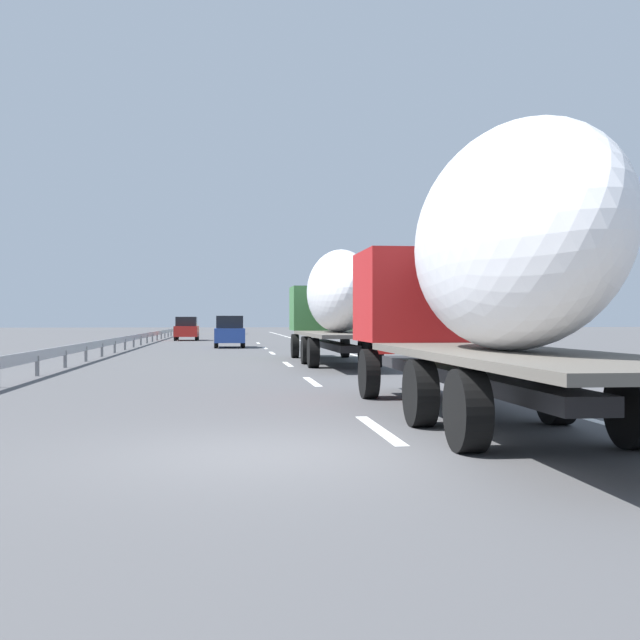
% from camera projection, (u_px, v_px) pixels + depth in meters
% --- Properties ---
extents(ground_plane, '(260.00, 260.00, 0.00)m').
position_uv_depth(ground_plane, '(234.00, 346.00, 49.43)').
color(ground_plane, '#4C4C4F').
extents(lane_stripe_0, '(3.20, 0.20, 0.01)m').
position_uv_depth(lane_stripe_0, '(379.00, 429.00, 11.91)').
color(lane_stripe_0, white).
rests_on(lane_stripe_0, ground_plane).
extents(lane_stripe_1, '(3.20, 0.20, 0.01)m').
position_uv_depth(lane_stripe_1, '(312.00, 382.00, 21.17)').
color(lane_stripe_1, white).
rests_on(lane_stripe_1, ground_plane).
extents(lane_stripe_2, '(3.20, 0.20, 0.01)m').
position_uv_depth(lane_stripe_2, '(288.00, 364.00, 29.51)').
color(lane_stripe_2, white).
rests_on(lane_stripe_2, ground_plane).
extents(lane_stripe_3, '(3.20, 0.20, 0.01)m').
position_uv_depth(lane_stripe_3, '(272.00, 353.00, 39.44)').
color(lane_stripe_3, white).
rests_on(lane_stripe_3, ground_plane).
extents(lane_stripe_4, '(3.20, 0.20, 0.01)m').
position_uv_depth(lane_stripe_4, '(265.00, 348.00, 46.54)').
color(lane_stripe_4, white).
rests_on(lane_stripe_4, ground_plane).
extents(lane_stripe_5, '(3.20, 0.20, 0.01)m').
position_uv_depth(lane_stripe_5, '(258.00, 343.00, 56.39)').
color(lane_stripe_5, white).
rests_on(lane_stripe_5, ground_plane).
extents(edge_line_right, '(110.00, 0.20, 0.01)m').
position_uv_depth(edge_line_right, '(313.00, 344.00, 55.04)').
color(edge_line_right, white).
rests_on(edge_line_right, ground_plane).
extents(truck_lead, '(13.50, 2.55, 4.20)m').
position_uv_depth(truck_lead, '(334.00, 300.00, 30.04)').
color(truck_lead, '#387038').
rests_on(truck_lead, ground_plane).
extents(truck_trailing, '(12.43, 2.55, 4.46)m').
position_uv_depth(truck_trailing, '(484.00, 266.00, 12.64)').
color(truck_trailing, '#B21919').
rests_on(truck_trailing, ground_plane).
extents(car_yellow_coupe, '(4.33, 1.72, 1.98)m').
position_uv_depth(car_yellow_coupe, '(230.00, 326.00, 93.54)').
color(car_yellow_coupe, gold).
rests_on(car_yellow_coupe, ground_plane).
extents(car_blue_sedan, '(4.05, 1.79, 1.90)m').
position_uv_depth(car_blue_sedan, '(230.00, 332.00, 47.42)').
color(car_blue_sedan, '#28479E').
rests_on(car_blue_sedan, ground_plane).
extents(car_red_compact, '(4.14, 1.87, 1.91)m').
position_uv_depth(car_red_compact, '(187.00, 329.00, 63.99)').
color(car_red_compact, red).
rests_on(car_red_compact, ground_plane).
extents(road_sign, '(0.10, 0.90, 3.10)m').
position_uv_depth(road_sign, '(341.00, 312.00, 49.85)').
color(road_sign, gray).
rests_on(road_sign, ground_plane).
extents(tree_0, '(2.86, 2.86, 7.54)m').
position_uv_depth(tree_0, '(361.00, 290.00, 78.10)').
color(tree_0, '#472D19').
rests_on(tree_0, ground_plane).
extents(tree_1, '(3.94, 3.94, 6.54)m').
position_uv_depth(tree_1, '(461.00, 278.00, 42.74)').
color(tree_1, '#472D19').
rests_on(tree_1, ground_plane).
extents(tree_2, '(3.31, 3.31, 7.42)m').
position_uv_depth(tree_2, '(344.00, 287.00, 72.06)').
color(tree_2, '#472D19').
rests_on(tree_2, ground_plane).
extents(tree_3, '(3.49, 3.49, 6.31)m').
position_uv_depth(tree_3, '(419.00, 279.00, 47.37)').
color(tree_3, '#472D19').
rests_on(tree_3, ground_plane).
extents(guardrail_median, '(94.00, 0.10, 0.76)m').
position_uv_depth(guardrail_median, '(141.00, 336.00, 51.70)').
color(guardrail_median, '#9EA0A5').
rests_on(guardrail_median, ground_plane).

